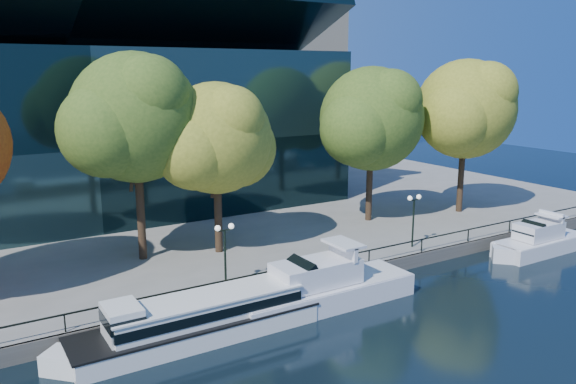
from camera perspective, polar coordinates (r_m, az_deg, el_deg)
ground at (r=32.31m, az=-2.18°, el=-13.67°), size 160.00×160.00×0.00m
promenade at (r=64.82m, az=-18.18°, el=-0.54°), size 90.00×67.08×1.00m
railing at (r=34.19m, az=-4.91°, el=-8.68°), size 88.20×0.08×0.99m
convention_building at (r=58.35m, az=-21.45°, el=5.85°), size 50.00×24.57×21.43m
tour_boat at (r=30.97m, az=-9.73°, el=-12.63°), size 14.70×3.28×2.79m
cruiser_near at (r=34.60m, az=2.95°, el=-9.74°), size 13.12×3.38×3.80m
cruiser_far at (r=48.47m, az=24.04°, el=-4.56°), size 9.76×2.70×3.19m
tree_2 at (r=39.67m, az=-14.96°, el=7.04°), size 11.07×9.07×14.43m
tree_3 at (r=40.39m, az=-7.06°, el=5.21°), size 9.96×8.16×12.41m
tree_4 at (r=49.57m, az=8.68°, el=7.14°), size 11.25×9.23×13.55m
tree_5 at (r=54.67m, az=17.75°, el=7.82°), size 11.37×9.33×14.22m
lamp_1 at (r=34.45m, az=-6.44°, el=-4.96°), size 1.26×0.36×4.03m
lamp_2 at (r=43.16m, az=12.66°, el=-1.67°), size 1.26×0.36×4.03m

